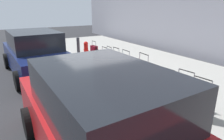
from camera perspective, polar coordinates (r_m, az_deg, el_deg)
ground_plane at (r=7.32m, az=-4.60°, el=-2.25°), size 40.00×40.00×0.00m
sidewalk_curb at (r=8.64m, az=10.40°, el=1.16°), size 18.00×5.00×0.14m
suitcase_olive_0 at (r=4.81m, az=24.05°, el=-9.14°), size 0.48×0.24×0.95m
suitcase_navy_1 at (r=5.15m, az=20.22°, el=-6.16°), size 0.49×0.25×0.95m
suitcase_red_2 at (r=5.43m, az=15.60°, el=-4.98°), size 0.47×0.28×0.87m
suitcase_black_3 at (r=5.80m, az=12.29°, el=-3.59°), size 0.48×0.23×0.78m
suitcase_maroon_4 at (r=6.14m, az=8.99°, el=-1.41°), size 0.50×0.26×1.06m
suitcase_silver_5 at (r=6.41m, az=5.43°, el=-0.27°), size 0.38×0.20×0.83m
suitcase_teal_6 at (r=6.86m, az=4.00°, el=0.96°), size 0.50×0.27×0.98m
suitcase_olive_7 at (r=7.23m, az=1.18°, el=1.80°), size 0.44×0.22×0.99m
suitcase_navy_8 at (r=7.61m, az=-0.80°, el=2.58°), size 0.42×0.21×0.95m
suitcase_red_9 at (r=8.03m, az=-2.18°, el=3.00°), size 0.41×0.21×0.85m
suitcase_black_10 at (r=8.46m, az=-3.78°, el=3.61°), size 0.50×0.21×0.64m
suitcase_maroon_11 at (r=8.85m, az=-5.22°, el=4.73°), size 0.38×0.22×0.95m
fire_hydrant at (r=9.64m, az=-7.57°, el=6.02°), size 0.39×0.21×0.79m
bollard_post at (r=10.15m, az=-9.80°, el=6.74°), size 0.15×0.15×0.91m
parked_car_red_0 at (r=3.15m, az=-2.31°, el=-15.55°), size 4.66×2.07×1.68m
parked_car_navy_1 at (r=8.14m, az=-21.42°, el=4.32°), size 4.64×2.16×1.66m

